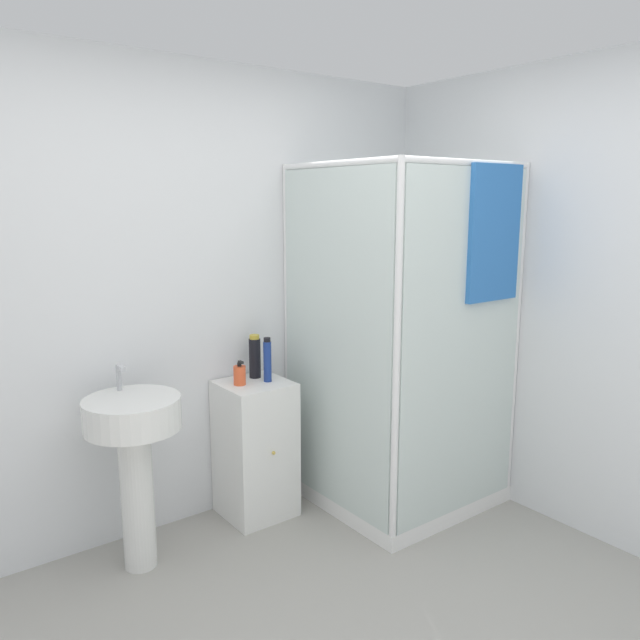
{
  "coord_description": "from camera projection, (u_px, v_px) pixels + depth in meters",
  "views": [
    {
      "loc": [
        -1.35,
        -1.4,
        1.78
      ],
      "look_at": [
        0.53,
        1.09,
        1.18
      ],
      "focal_mm": 35.0,
      "sensor_mm": 36.0,
      "label": 1
    }
  ],
  "objects": [
    {
      "name": "shampoo_bottle_tall_black",
      "position": [
        255.0,
        357.0,
        3.54
      ],
      "size": [
        0.07,
        0.07,
        0.25
      ],
      "color": "black",
      "rests_on": "vanity_cabinet"
    },
    {
      "name": "wall_back",
      "position": [
        172.0,
        301.0,
        3.33
      ],
      "size": [
        6.4,
        0.06,
        2.5
      ],
      "primitive_type": "cube",
      "color": "silver",
      "rests_on": "ground_plane"
    },
    {
      "name": "vanity_cabinet",
      "position": [
        255.0,
        449.0,
        3.54
      ],
      "size": [
        0.37,
        0.39,
        0.78
      ],
      "color": "white",
      "rests_on": "ground_plane"
    },
    {
      "name": "soap_dispenser",
      "position": [
        240.0,
        375.0,
        3.41
      ],
      "size": [
        0.07,
        0.07,
        0.14
      ],
      "color": "#E5562D",
      "rests_on": "vanity_cabinet"
    },
    {
      "name": "sink",
      "position": [
        134.0,
        445.0,
        2.97
      ],
      "size": [
        0.46,
        0.46,
        1.0
      ],
      "color": "white",
      "rests_on": "ground_plane"
    },
    {
      "name": "shower_enclosure",
      "position": [
        401.0,
        418.0,
        3.66
      ],
      "size": [
        0.98,
        1.01,
        1.98
      ],
      "color": "white",
      "rests_on": "ground_plane"
    },
    {
      "name": "shampoo_bottle_blue",
      "position": [
        267.0,
        360.0,
        3.46
      ],
      "size": [
        0.04,
        0.04,
        0.25
      ],
      "color": "navy",
      "rests_on": "vanity_cabinet"
    }
  ]
}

